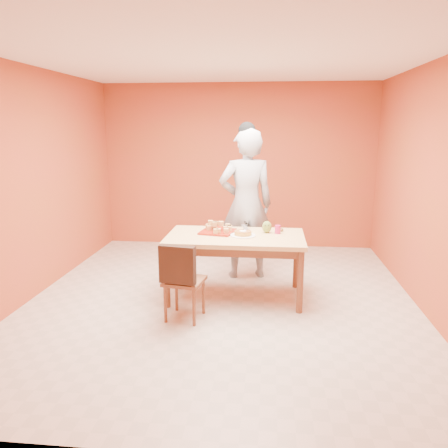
# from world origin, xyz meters

# --- Properties ---
(floor) EXTENTS (5.00, 5.00, 0.00)m
(floor) POSITION_xyz_m (0.00, 0.00, 0.00)
(floor) COLOR beige
(floor) RESTS_ON ground
(ceiling) EXTENTS (5.00, 5.00, 0.00)m
(ceiling) POSITION_xyz_m (0.00, 0.00, 2.70)
(ceiling) COLOR white
(ceiling) RESTS_ON wall_back
(wall_back) EXTENTS (4.50, 0.00, 4.50)m
(wall_back) POSITION_xyz_m (0.00, 2.50, 1.35)
(wall_back) COLOR #B23E29
(wall_back) RESTS_ON floor
(wall_left) EXTENTS (0.00, 5.00, 5.00)m
(wall_left) POSITION_xyz_m (-2.25, 0.00, 1.35)
(wall_left) COLOR #B23E29
(wall_left) RESTS_ON floor
(wall_right) EXTENTS (0.00, 5.00, 5.00)m
(wall_right) POSITION_xyz_m (2.25, 0.00, 1.35)
(wall_right) COLOR #B23E29
(wall_right) RESTS_ON floor
(dining_table) EXTENTS (1.60, 0.90, 0.76)m
(dining_table) POSITION_xyz_m (0.15, 0.14, 0.67)
(dining_table) COLOR #F3D57F
(dining_table) RESTS_ON floor
(dining_chair) EXTENTS (0.45, 0.51, 0.85)m
(dining_chair) POSITION_xyz_m (-0.33, -0.54, 0.44)
(dining_chair) COLOR brown
(dining_chair) RESTS_ON floor
(pastry_pile) EXTENTS (0.34, 0.34, 0.11)m
(pastry_pile) POSITION_xyz_m (-0.08, 0.26, 0.84)
(pastry_pile) COLOR tan
(pastry_pile) RESTS_ON pastry_platter
(person) EXTENTS (0.81, 0.63, 1.98)m
(person) POSITION_xyz_m (0.23, 0.89, 0.99)
(person) COLOR #969799
(person) RESTS_ON floor
(pastry_platter) EXTENTS (0.44, 0.44, 0.02)m
(pastry_platter) POSITION_xyz_m (-0.08, 0.26, 0.77)
(pastry_platter) COLOR maroon
(pastry_platter) RESTS_ON dining_table
(red_dinner_plate) EXTENTS (0.28, 0.28, 0.01)m
(red_dinner_plate) POSITION_xyz_m (-0.13, 0.49, 0.77)
(red_dinner_plate) COLOR maroon
(red_dinner_plate) RESTS_ON dining_table
(white_cake_plate) EXTENTS (0.36, 0.36, 0.01)m
(white_cake_plate) POSITION_xyz_m (0.24, 0.12, 0.77)
(white_cake_plate) COLOR white
(white_cake_plate) RESTS_ON dining_table
(sponge_cake) EXTENTS (0.24, 0.24, 0.05)m
(sponge_cake) POSITION_xyz_m (0.24, 0.12, 0.79)
(sponge_cake) COLOR gold
(sponge_cake) RESTS_ON white_cake_plate
(cake_server) EXTENTS (0.12, 0.29, 0.01)m
(cake_server) POSITION_xyz_m (0.25, 0.30, 0.82)
(cake_server) COLOR white
(cake_server) RESTS_ON sponge_cake
(egg_ornament) EXTENTS (0.12, 0.10, 0.14)m
(egg_ornament) POSITION_xyz_m (0.51, 0.30, 0.83)
(egg_ornament) COLOR olive
(egg_ornament) RESTS_ON dining_table
(magenta_glass) EXTENTS (0.07, 0.07, 0.10)m
(magenta_glass) POSITION_xyz_m (0.64, 0.28, 0.81)
(magenta_glass) COLOR #BC1C59
(magenta_glass) RESTS_ON dining_table
(checker_tin) EXTENTS (0.11, 0.11, 0.03)m
(checker_tin) POSITION_xyz_m (0.67, 0.41, 0.77)
(checker_tin) COLOR #331A0D
(checker_tin) RESTS_ON dining_table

